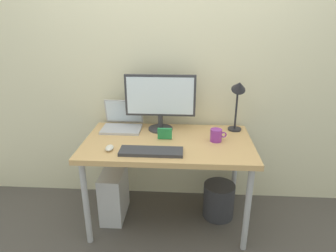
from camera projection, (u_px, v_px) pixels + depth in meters
name	position (u px, v px, depth m)	size (l,w,h in m)	color
ground_plane	(168.00, 219.00, 2.52)	(6.00, 6.00, 0.00)	#4C4742
back_wall	(171.00, 56.00, 2.44)	(4.40, 0.04, 2.60)	beige
desk	(168.00, 149.00, 2.28)	(1.27, 0.72, 0.72)	tan
monitor	(160.00, 99.00, 2.38)	(0.57, 0.20, 0.46)	#333338
laptop	(122.00, 121.00, 2.49)	(0.32, 0.26, 0.23)	#B2B2B7
desk_lamp	(238.00, 94.00, 2.32)	(0.11, 0.16, 0.44)	#232328
keyboard	(151.00, 151.00, 2.06)	(0.44, 0.14, 0.02)	#333338
mouse	(109.00, 148.00, 2.10)	(0.06, 0.09, 0.03)	silver
coffee_mug	(216.00, 135.00, 2.24)	(0.12, 0.09, 0.09)	purple
photo_frame	(165.00, 134.00, 2.27)	(0.11, 0.02, 0.09)	#268C4C
computer_tower	(114.00, 194.00, 2.50)	(0.18, 0.36, 0.42)	silver
wastebasket	(219.00, 200.00, 2.51)	(0.26, 0.26, 0.30)	#333338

